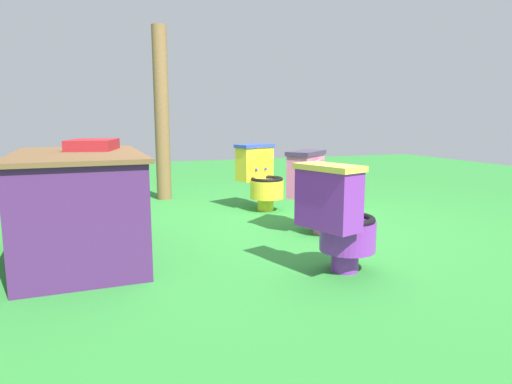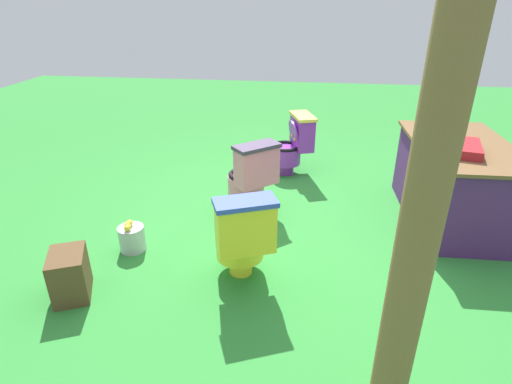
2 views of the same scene
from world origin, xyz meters
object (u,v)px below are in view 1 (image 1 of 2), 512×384
Objects in this scene: toilet_purple at (339,218)px; vendor_table at (81,205)px; lemon_bucket at (351,197)px; toilet_pink at (317,191)px; small_crate at (338,184)px; toilet_yellow at (261,176)px; wooden_post at (162,115)px.

vendor_table reaches higher than toilet_purple.
toilet_pink is at bearing 134.04° from lemon_bucket.
lemon_bucket is (1.87, -1.27, -0.26)m from toilet_purple.
toilet_pink reaches higher than small_crate.
toilet_yellow is 1.00× the size of toilet_pink.
toilet_pink is (1.00, -0.36, 0.00)m from toilet_purple.
toilet_pink is 1.28m from lemon_bucket.
toilet_pink is at bearing 72.66° from toilet_yellow.
toilet_yellow is (2.13, -0.26, 0.00)m from toilet_purple.
wooden_post reaches higher than toilet_yellow.
toilet_pink is (-1.13, -0.10, 0.00)m from toilet_yellow.
toilet_yellow is 2.07× the size of small_crate.
lemon_bucket is at bearing 143.17° from toilet_yellow.
lemon_bucket is (0.93, -2.84, -0.28)m from vendor_table.
small_crate is at bearing 174.57° from toilet_yellow.
vendor_table is (0.94, 1.58, 0.02)m from toilet_purple.
lemon_bucket is (-0.26, -1.00, -0.26)m from toilet_yellow.
toilet_yellow is at bearing -125.80° from toilet_pink.
toilet_purple is at bearing 60.50° from toilet_yellow.
wooden_post is 6.03× the size of small_crate.
vendor_table is 0.70× the size of wooden_post.
vendor_table is at bearing 157.57° from wooden_post.
small_crate is 1.27× the size of lemon_bucket.
vendor_table reaches higher than toilet_yellow.
wooden_post is at bearing -70.72° from toilet_yellow.
toilet_yellow reaches higher than small_crate.
small_crate is (0.37, -1.20, -0.20)m from toilet_yellow.
toilet_purple is 1.00× the size of toilet_pink.
toilet_purple is at bearing 145.93° from lemon_bucket.
toilet_yellow is at bearing 75.61° from lemon_bucket.
toilet_yellow is at bearing 107.01° from small_crate.
toilet_purple is 1.00× the size of toilet_yellow.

